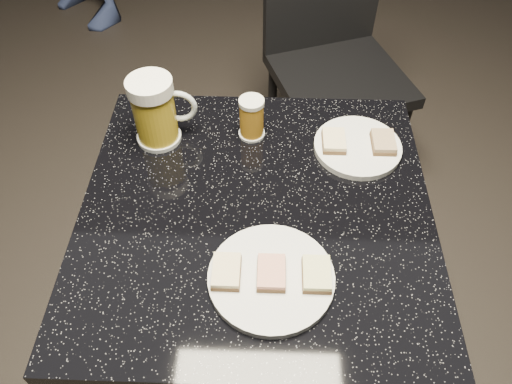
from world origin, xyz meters
TOP-DOWN VIEW (x-y plane):
  - floor at (0.00, 0.00)m, footprint 6.00×6.00m
  - plate_large at (0.03, -0.16)m, footprint 0.22×0.22m
  - plate_small at (0.22, 0.18)m, footprint 0.19×0.19m
  - table at (0.00, 0.00)m, footprint 0.70×0.70m
  - beer_mug at (-0.22, 0.20)m, footprint 0.14×0.10m
  - beer_tumbler at (-0.02, 0.22)m, footprint 0.06×0.06m
  - chair at (0.24, 0.91)m, footprint 0.55×0.55m
  - canapes_on_plate_large at (0.03, -0.16)m, footprint 0.21×0.07m
  - canapes_on_plate_small at (0.22, 0.18)m, footprint 0.16×0.07m

SIDE VIEW (x-z plane):
  - floor at x=0.00m, z-range 0.00..0.00m
  - chair at x=0.24m, z-range 0.06..0.94m
  - table at x=0.00m, z-range 0.13..0.88m
  - plate_large at x=0.03m, z-range 0.75..0.76m
  - plate_small at x=0.22m, z-range 0.75..0.76m
  - canapes_on_plate_large at x=0.03m, z-range 0.76..0.78m
  - canapes_on_plate_small at x=0.22m, z-range 0.76..0.78m
  - beer_tumbler at x=-0.02m, z-range 0.75..0.85m
  - beer_mug at x=-0.22m, z-range 0.75..0.91m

